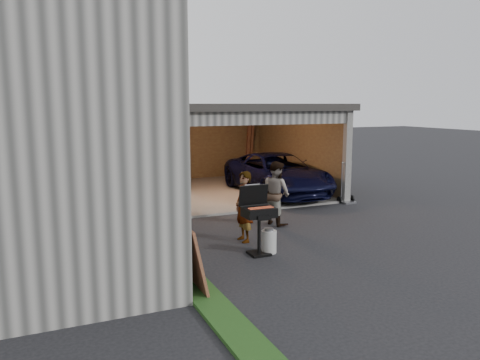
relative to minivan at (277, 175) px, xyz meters
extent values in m
plane|color=black|center=(-2.55, -5.35, -0.64)|extent=(80.00, 80.00, 0.00)
cube|color=#193814|center=(-4.80, -6.35, -0.61)|extent=(0.50, 8.00, 0.06)
cube|color=#605E59|center=(-1.80, 1.15, -0.61)|extent=(6.50, 6.00, 0.06)
cube|color=#4A3322|center=(-1.80, 4.07, 0.71)|extent=(6.50, 0.15, 2.70)
cube|color=#4A3322|center=(1.37, 1.15, 0.71)|extent=(0.15, 6.00, 2.70)
cube|color=#4A3322|center=(-4.98, 1.15, 0.71)|extent=(0.15, 6.00, 2.70)
cube|color=#2D2B28|center=(-1.80, 1.15, 2.16)|extent=(6.80, 6.30, 0.20)
cube|color=#474744|center=(-1.80, -1.77, 1.88)|extent=(6.50, 0.16, 0.36)
cube|color=silver|center=(-1.80, -0.55, 1.98)|extent=(6.00, 2.40, 0.06)
cube|color=#474744|center=(1.35, -1.80, 0.71)|extent=(0.20, 0.18, 2.70)
cube|color=brown|center=(-4.35, 3.35, -0.33)|extent=(0.60, 0.50, 0.50)
cube|color=brown|center=(-4.35, 3.35, 0.15)|extent=(0.50, 0.45, 0.45)
cube|color=brown|center=(0.65, 3.25, -0.28)|extent=(0.55, 0.50, 0.60)
cube|color=#54281C|center=(0.83, 3.85, 0.56)|extent=(0.24, 0.43, 2.20)
imported|color=black|center=(0.00, 0.00, 0.00)|extent=(2.21, 4.63, 1.28)
imported|color=#A8B2D3|center=(-3.05, -4.22, 0.12)|extent=(0.38, 0.56, 1.51)
imported|color=#462E1B|center=(-1.75, -3.22, 0.13)|extent=(0.75, 0.87, 1.55)
cube|color=black|center=(-3.15, -5.15, -0.61)|extent=(0.38, 0.38, 0.05)
cylinder|color=black|center=(-3.15, -5.15, -0.23)|extent=(0.06, 0.06, 0.77)
cube|color=black|center=(-3.15, -5.15, 0.21)|extent=(0.60, 0.42, 0.18)
cube|color=#59595B|center=(-3.15, -5.15, 0.29)|extent=(0.55, 0.36, 0.01)
cube|color=black|center=(-3.15, -4.89, 0.49)|extent=(0.60, 0.11, 0.42)
cylinder|color=#BABBB6|center=(-2.93, -5.13, -0.41)|extent=(0.39, 0.39, 0.45)
cube|color=#54281C|center=(-4.89, -6.32, -0.10)|extent=(0.27, 0.97, 1.07)
cube|color=slate|center=(1.35, -1.95, -0.61)|extent=(0.41, 0.27, 0.05)
cylinder|color=black|center=(1.11, -1.83, -0.53)|extent=(0.06, 0.21, 0.21)
cylinder|color=black|center=(1.57, -1.80, -0.53)|extent=(0.06, 0.21, 0.21)
cylinder|color=slate|center=(1.17, -1.82, -0.01)|extent=(0.03, 0.03, 1.20)
cylinder|color=slate|center=(1.51, -1.81, -0.01)|extent=(0.03, 0.03, 1.20)
cylinder|color=slate|center=(1.34, -1.81, 0.56)|extent=(0.34, 0.05, 0.03)
camera|label=1|loc=(-7.01, -13.00, 2.27)|focal=35.00mm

